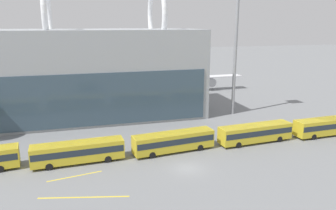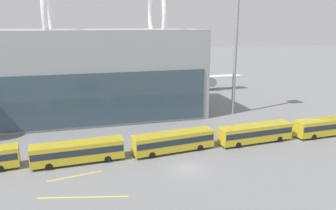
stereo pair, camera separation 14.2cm
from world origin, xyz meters
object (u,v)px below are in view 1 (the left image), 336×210
Objects in this scene: airliner_at_gate_far at (171,77)px; shuttle_bus_4 at (328,125)px; shuttle_bus_1 at (78,151)px; shuttle_bus_2 at (174,141)px; floodlight_mast at (237,21)px; shuttle_bus_3 at (255,132)px.

airliner_at_gate_far reaches higher than shuttle_bus_4.
shuttle_bus_1 is 0.99× the size of shuttle_bus_2.
floodlight_mast is (33.46, 18.04, 18.20)m from shuttle_bus_1.
shuttle_bus_1 and shuttle_bus_2 have the same top height.
shuttle_bus_2 is at bearing -137.10° from floodlight_mast.
floodlight_mast is (6.74, -25.40, 15.31)m from airliner_at_gate_far.
shuttle_bus_2 and shuttle_bus_3 have the same top height.
airliner_at_gate_far is 3.37× the size of shuttle_bus_1.
shuttle_bus_1 is 28.88m from shuttle_bus_3.
shuttle_bus_3 is at bearing 176.92° from shuttle_bus_4.
airliner_at_gate_far is 3.36× the size of shuttle_bus_3.
shuttle_bus_4 is at bearing 19.71° from airliner_at_gate_far.
shuttle_bus_3 is 25.68m from floodlight_mast.
shuttle_bus_1 is 42.15m from floodlight_mast.
shuttle_bus_3 is 0.43× the size of floodlight_mast.
shuttle_bus_1 is at bearing -151.67° from floodlight_mast.
shuttle_bus_3 is at bearing -5.79° from shuttle_bus_2.
floodlight_mast is at bearing 116.76° from shuttle_bus_4.
floodlight_mast reaches higher than shuttle_bus_1.
shuttle_bus_2 is 0.43× the size of floodlight_mast.
airliner_at_gate_far is 44.89m from shuttle_bus_2.
shuttle_bus_1 is at bearing -32.93° from airliner_at_gate_far.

